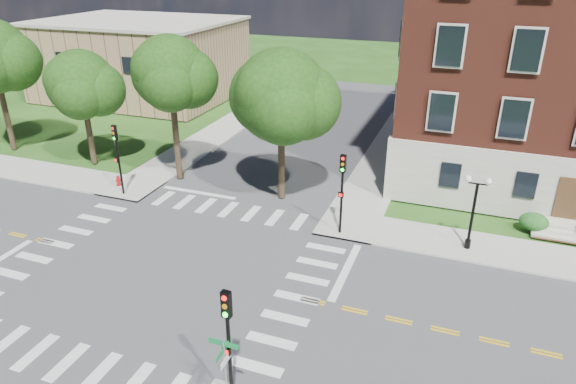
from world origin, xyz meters
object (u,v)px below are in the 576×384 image
(traffic_signal_nw, at_px, (117,151))
(fire_hydrant, at_px, (118,181))
(twin_lamp_west, at_px, (474,209))
(traffic_signal_se, at_px, (228,334))
(traffic_signal_ne, at_px, (342,184))
(street_sign_pole, at_px, (225,363))

(traffic_signal_nw, relative_size, fire_hydrant, 6.40)
(traffic_signal_nw, xyz_separation_m, twin_lamp_west, (22.12, 0.71, -0.66))
(traffic_signal_se, distance_m, traffic_signal_ne, 13.41)
(traffic_signal_nw, height_order, twin_lamp_west, traffic_signal_nw)
(fire_hydrant, bearing_deg, street_sign_pole, -43.15)
(traffic_signal_se, height_order, street_sign_pole, traffic_signal_se)
(traffic_signal_ne, bearing_deg, traffic_signal_nw, 179.72)
(twin_lamp_west, xyz_separation_m, street_sign_pole, (-7.38, -14.57, -0.21))
(twin_lamp_west, height_order, street_sign_pole, twin_lamp_west)
(twin_lamp_west, height_order, fire_hydrant, twin_lamp_west)
(twin_lamp_west, bearing_deg, street_sign_pole, -116.87)
(traffic_signal_se, distance_m, twin_lamp_west, 16.02)
(traffic_signal_se, relative_size, traffic_signal_ne, 1.00)
(traffic_signal_nw, distance_m, street_sign_pole, 20.25)
(traffic_signal_se, bearing_deg, fire_hydrant, 137.55)
(street_sign_pole, distance_m, fire_hydrant, 21.83)
(twin_lamp_west, relative_size, fire_hydrant, 5.64)
(traffic_signal_ne, relative_size, traffic_signal_nw, 1.00)
(twin_lamp_west, distance_m, street_sign_pole, 16.33)
(street_sign_pole, bearing_deg, traffic_signal_se, 94.58)
(traffic_signal_nw, bearing_deg, fire_hydrant, 137.98)
(traffic_signal_se, relative_size, street_sign_pole, 1.55)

